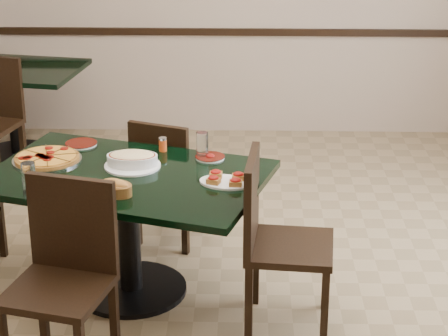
{
  "coord_description": "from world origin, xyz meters",
  "views": [
    {
      "loc": [
        0.28,
        -4.64,
        2.61
      ],
      "look_at": [
        0.16,
        0.0,
        0.74
      ],
      "focal_mm": 70.0,
      "sensor_mm": 36.0,
      "label": 1
    }
  ],
  "objects_px": {
    "chair_far": "(166,176)",
    "bruschetta_platter": "(226,180)",
    "chair_right": "(273,233)",
    "chair_near": "(65,267)",
    "pepperoni_pizza": "(47,158)",
    "main_table": "(128,204)",
    "bread_basket": "(115,188)",
    "lasagna_casserole": "(132,159)",
    "back_table": "(13,95)"
  },
  "relations": [
    {
      "from": "chair_far",
      "to": "bruschetta_platter",
      "type": "bearing_deg",
      "value": 138.1
    },
    {
      "from": "chair_far",
      "to": "chair_right",
      "type": "height_order",
      "value": "chair_right"
    },
    {
      "from": "chair_near",
      "to": "pepperoni_pizza",
      "type": "relative_size",
      "value": 2.46
    },
    {
      "from": "main_table",
      "to": "chair_right",
      "type": "relative_size",
      "value": 1.78
    },
    {
      "from": "chair_near",
      "to": "bread_basket",
      "type": "bearing_deg",
      "value": 81.74
    },
    {
      "from": "lasagna_casserole",
      "to": "back_table",
      "type": "bearing_deg",
      "value": 121.15
    },
    {
      "from": "chair_right",
      "to": "bruschetta_platter",
      "type": "height_order",
      "value": "chair_right"
    },
    {
      "from": "chair_near",
      "to": "chair_far",
      "type": "bearing_deg",
      "value": 89.27
    },
    {
      "from": "pepperoni_pizza",
      "to": "bruschetta_platter",
      "type": "relative_size",
      "value": 1.21
    },
    {
      "from": "chair_far",
      "to": "pepperoni_pizza",
      "type": "xyz_separation_m",
      "value": [
        -0.65,
        -0.45,
        0.29
      ]
    },
    {
      "from": "chair_near",
      "to": "bread_basket",
      "type": "relative_size",
      "value": 4.25
    },
    {
      "from": "back_table",
      "to": "bread_basket",
      "type": "distance_m",
      "value": 2.79
    },
    {
      "from": "lasagna_casserole",
      "to": "main_table",
      "type": "bearing_deg",
      "value": -99.82
    },
    {
      "from": "main_table",
      "to": "bread_basket",
      "type": "bearing_deg",
      "value": -77.1
    },
    {
      "from": "back_table",
      "to": "pepperoni_pizza",
      "type": "height_order",
      "value": "pepperoni_pizza"
    },
    {
      "from": "chair_far",
      "to": "lasagna_casserole",
      "type": "relative_size",
      "value": 2.65
    },
    {
      "from": "chair_near",
      "to": "bruschetta_platter",
      "type": "bearing_deg",
      "value": 53.19
    },
    {
      "from": "lasagna_casserole",
      "to": "bread_basket",
      "type": "bearing_deg",
      "value": -95.51
    },
    {
      "from": "chair_right",
      "to": "pepperoni_pizza",
      "type": "bearing_deg",
      "value": 74.11
    },
    {
      "from": "pepperoni_pizza",
      "to": "bruschetta_platter",
      "type": "bearing_deg",
      "value": -16.77
    },
    {
      "from": "chair_near",
      "to": "bread_basket",
      "type": "height_order",
      "value": "chair_near"
    },
    {
      "from": "main_table",
      "to": "pepperoni_pizza",
      "type": "height_order",
      "value": "pepperoni_pizza"
    },
    {
      "from": "main_table",
      "to": "bruschetta_platter",
      "type": "bearing_deg",
      "value": 4.94
    },
    {
      "from": "bread_basket",
      "to": "main_table",
      "type": "bearing_deg",
      "value": 109.53
    },
    {
      "from": "bread_basket",
      "to": "chair_far",
      "type": "bearing_deg",
      "value": 102.78
    },
    {
      "from": "main_table",
      "to": "bruschetta_platter",
      "type": "relative_size",
      "value": 5.22
    },
    {
      "from": "chair_far",
      "to": "bruschetta_platter",
      "type": "height_order",
      "value": "chair_far"
    },
    {
      "from": "chair_far",
      "to": "pepperoni_pizza",
      "type": "relative_size",
      "value": 2.12
    },
    {
      "from": "back_table",
      "to": "chair_near",
      "type": "height_order",
      "value": "chair_near"
    },
    {
      "from": "main_table",
      "to": "back_table",
      "type": "xyz_separation_m",
      "value": [
        -1.22,
        2.22,
        -0.04
      ]
    },
    {
      "from": "bruschetta_platter",
      "to": "back_table",
      "type": "bearing_deg",
      "value": 142.44
    },
    {
      "from": "chair_right",
      "to": "bruschetta_platter",
      "type": "distance_m",
      "value": 0.39
    },
    {
      "from": "chair_near",
      "to": "lasagna_casserole",
      "type": "xyz_separation_m",
      "value": [
        0.24,
        0.85,
        0.24
      ]
    },
    {
      "from": "chair_right",
      "to": "bread_basket",
      "type": "bearing_deg",
      "value": 93.05
    },
    {
      "from": "chair_far",
      "to": "main_table",
      "type": "bearing_deg",
      "value": 96.31
    },
    {
      "from": "pepperoni_pizza",
      "to": "bruschetta_platter",
      "type": "height_order",
      "value": "bruschetta_platter"
    },
    {
      "from": "back_table",
      "to": "chair_far",
      "type": "xyz_separation_m",
      "value": [
        1.38,
        -1.58,
        -0.05
      ]
    },
    {
      "from": "back_table",
      "to": "bruschetta_platter",
      "type": "height_order",
      "value": "bruschetta_platter"
    },
    {
      "from": "back_table",
      "to": "bread_basket",
      "type": "xyz_separation_m",
      "value": [
        1.19,
        -2.5,
        0.26
      ]
    },
    {
      "from": "main_table",
      "to": "chair_near",
      "type": "xyz_separation_m",
      "value": [
        -0.22,
        -0.74,
        -0.01
      ]
    },
    {
      "from": "pepperoni_pizza",
      "to": "lasagna_casserole",
      "type": "height_order",
      "value": "lasagna_casserole"
    },
    {
      "from": "main_table",
      "to": "chair_far",
      "type": "distance_m",
      "value": 0.66
    },
    {
      "from": "pepperoni_pizza",
      "to": "bread_basket",
      "type": "distance_m",
      "value": 0.67
    },
    {
      "from": "chair_far",
      "to": "bread_basket",
      "type": "xyz_separation_m",
      "value": [
        -0.18,
        -0.92,
        0.31
      ]
    },
    {
      "from": "chair_right",
      "to": "bread_basket",
      "type": "relative_size",
      "value": 4.21
    },
    {
      "from": "chair_near",
      "to": "chair_right",
      "type": "distance_m",
      "value": 1.11
    },
    {
      "from": "chair_near",
      "to": "chair_right",
      "type": "height_order",
      "value": "chair_near"
    },
    {
      "from": "chair_near",
      "to": "bread_basket",
      "type": "distance_m",
      "value": 0.55
    },
    {
      "from": "chair_right",
      "to": "bread_basket",
      "type": "xyz_separation_m",
      "value": [
        -0.84,
        0.04,
        0.24
      ]
    },
    {
      "from": "chair_right",
      "to": "pepperoni_pizza",
      "type": "height_order",
      "value": "chair_right"
    }
  ]
}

